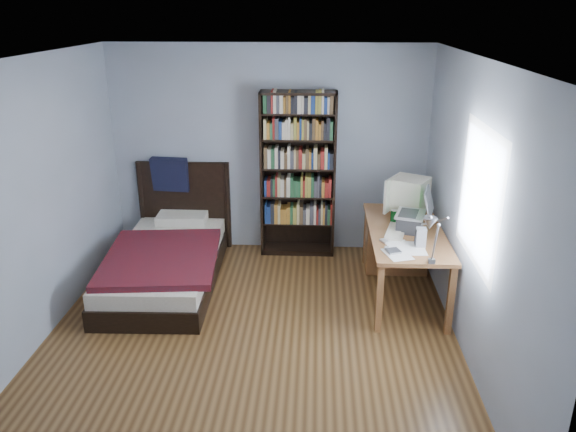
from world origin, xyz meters
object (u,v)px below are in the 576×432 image
(laptop, at_px, (412,219))
(desk_lamp, at_px, (431,227))
(keyboard, at_px, (396,232))
(bookshelf, at_px, (298,175))
(desk, at_px, (398,241))
(bed, at_px, (168,258))
(crt_monitor, at_px, (407,194))
(soda_can, at_px, (394,216))
(speaker, at_px, (421,237))

(laptop, xyz_separation_m, desk_lamp, (-0.05, -1.14, 0.36))
(keyboard, relative_size, bookshelf, 0.22)
(desk_lamp, height_order, bookshelf, bookshelf)
(desk_lamp, height_order, keyboard, desk_lamp)
(desk_lamp, bearing_deg, desk, 89.88)
(desk_lamp, relative_size, bed, 0.27)
(desk, bearing_deg, crt_monitor, -37.53)
(desk, distance_m, soda_can, 0.46)
(keyboard, distance_m, speaker, 0.38)
(keyboard, distance_m, bed, 2.52)
(crt_monitor, distance_m, speaker, 0.84)
(desk, height_order, bed, bed)
(desk, relative_size, speaker, 8.82)
(speaker, bearing_deg, bed, 170.10)
(desk, xyz_separation_m, speaker, (0.07, -0.87, 0.41))
(desk, xyz_separation_m, desk_lamp, (-0.00, -1.60, 0.80))
(bookshelf, bearing_deg, crt_monitor, -27.57)
(keyboard, height_order, bed, bed)
(desk, distance_m, laptop, 0.64)
(crt_monitor, bearing_deg, soda_can, -127.56)
(keyboard, bearing_deg, bed, -172.92)
(desk, distance_m, speaker, 0.96)
(keyboard, bearing_deg, bookshelf, 146.77)
(desk, relative_size, crt_monitor, 3.06)
(bookshelf, bearing_deg, desk, -27.04)
(desk, bearing_deg, bed, -174.95)
(laptop, distance_m, soda_can, 0.27)
(bed, bearing_deg, desk, 5.05)
(speaker, bearing_deg, crt_monitor, 95.14)
(crt_monitor, distance_m, bed, 2.73)
(crt_monitor, xyz_separation_m, bed, (-2.62, -0.18, -0.73))
(laptop, relative_size, bookshelf, 0.23)
(desk_lamp, height_order, bed, desk_lamp)
(speaker, xyz_separation_m, bookshelf, (-1.22, 1.45, 0.17))
(bed, bearing_deg, keyboard, -7.57)
(crt_monitor, relative_size, speaker, 2.88)
(soda_can, bearing_deg, laptop, -55.62)
(soda_can, distance_m, bed, 2.53)
(laptop, bearing_deg, desk_lamp, -92.69)
(desk_lamp, relative_size, bookshelf, 0.30)
(desk_lamp, height_order, speaker, desk_lamp)
(speaker, distance_m, bookshelf, 1.91)
(laptop, xyz_separation_m, keyboard, (-0.17, -0.09, -0.11))
(desk, height_order, keyboard, keyboard)
(laptop, distance_m, speaker, 0.41)
(desk, distance_m, bookshelf, 1.41)
(crt_monitor, xyz_separation_m, soda_can, (-0.15, -0.20, -0.18))
(keyboard, bearing_deg, desk_lamp, -69.09)
(desk_lamp, xyz_separation_m, bed, (-2.56, 1.37, -0.96))
(crt_monitor, height_order, keyboard, crt_monitor)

